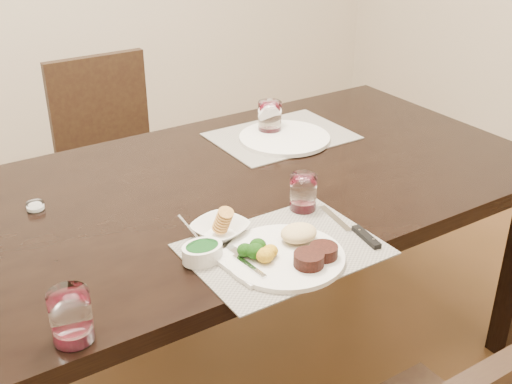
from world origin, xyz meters
TOP-DOWN VIEW (x-y plane):
  - ground_plane at (0.00, 0.00)m, footprint 4.50×4.50m
  - dining_table at (0.00, 0.00)m, footprint 2.00×1.00m
  - chair_far at (0.00, 0.93)m, footprint 0.42×0.42m
  - placemat_near at (-0.06, -0.39)m, footprint 0.46×0.34m
  - placemat_far at (0.36, 0.21)m, footprint 0.46×0.34m
  - dinner_plate at (-0.07, -0.43)m, footprint 0.29×0.29m
  - napkin_fork at (-0.18, -0.41)m, footprint 0.11×0.17m
  - steak_knife at (0.14, -0.44)m, footprint 0.04×0.25m
  - cracker_bowl at (-0.15, -0.25)m, footprint 0.17×0.17m
  - sauce_ramekin at (-0.25, -0.33)m, footprint 0.10×0.15m
  - wine_glass_near at (0.11, -0.25)m, footprint 0.07×0.07m
  - far_plate at (0.35, 0.18)m, footprint 0.31×0.31m
  - wine_glass_far at (0.34, 0.26)m, footprint 0.08×0.08m
  - wine_glass_side at (-0.60, -0.44)m, footprint 0.08×0.08m
  - salt_cellar at (-0.51, 0.14)m, footprint 0.05×0.05m

SIDE VIEW (x-z plane):
  - ground_plane at x=0.00m, z-range 0.00..0.00m
  - chair_far at x=0.00m, z-range 0.05..0.95m
  - dining_table at x=0.00m, z-range 0.29..1.04m
  - placemat_near at x=-0.06m, z-range 0.75..0.75m
  - placemat_far at x=0.36m, z-range 0.75..0.75m
  - steak_knife at x=0.14m, z-range 0.75..0.77m
  - salt_cellar at x=-0.51m, z-range 0.75..0.77m
  - napkin_fork at x=-0.18m, z-range 0.75..0.77m
  - far_plate at x=0.35m, z-range 0.75..0.77m
  - dinner_plate at x=-0.07m, z-range 0.74..0.80m
  - cracker_bowl at x=-0.15m, z-range 0.74..0.80m
  - sauce_ramekin at x=-0.25m, z-range 0.74..0.82m
  - wine_glass_near at x=0.11m, z-range 0.75..0.85m
  - wine_glass_side at x=-0.60m, z-range 0.74..0.86m
  - wine_glass_far at x=0.34m, z-range 0.75..0.86m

